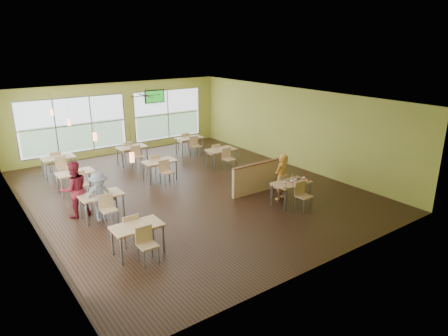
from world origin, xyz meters
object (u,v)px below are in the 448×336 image
at_px(main_table, 291,186).
at_px(half_wall_divider, 261,177).
at_px(food_basket, 297,178).
at_px(man_plaid, 281,177).

bearing_deg(main_table, half_wall_divider, 90.00).
xyz_separation_m(main_table, food_basket, (0.38, 0.12, 0.15)).
height_order(main_table, man_plaid, man_plaid).
height_order(main_table, food_basket, main_table).
xyz_separation_m(half_wall_divider, man_plaid, (0.05, -0.93, 0.25)).
xyz_separation_m(man_plaid, food_basket, (0.33, -0.40, 0.01)).
xyz_separation_m(main_table, half_wall_divider, (0.00, 1.45, -0.11)).
height_order(half_wall_divider, man_plaid, man_plaid).
bearing_deg(food_basket, half_wall_divider, 105.76).
distance_m(main_table, man_plaid, 0.54).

